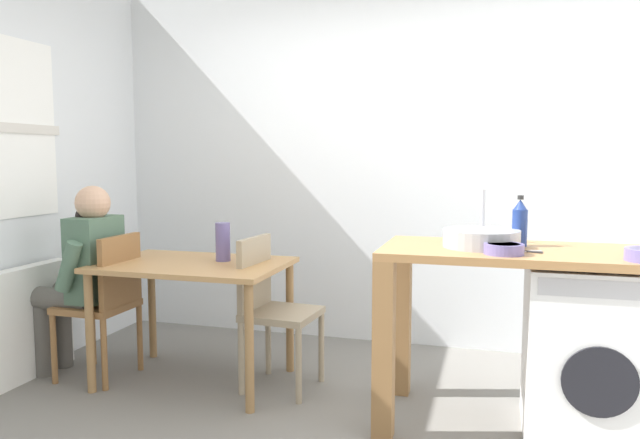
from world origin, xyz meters
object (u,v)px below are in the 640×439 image
Objects in this scene: chair_opposite at (271,303)px; vase at (223,242)px; washing_machine at (590,351)px; bottle_tall_green at (520,223)px; chair_person_seat at (107,298)px; seated_person at (84,270)px; mixing_bowl at (504,248)px; dining_table at (194,278)px.

chair_opposite is 0.48m from vase.
bottle_tall_green reaches higher than washing_machine.
seated_person is (-0.16, 0.00, 0.16)m from chair_person_seat.
seated_person is at bearing 90.00° from chair_person_seat.
washing_machine is 0.69m from mixing_bowl.
vase is at bearing -72.93° from chair_person_seat.
washing_machine is at bearing 25.32° from mixing_bowl.
chair_person_seat is 0.75× the size of seated_person.
seated_person is 5.10× the size of vase.
chair_opposite is at bearing -7.73° from vase.
vase reaches higher than dining_table.
seated_person reaches higher than mixing_bowl.
dining_table is 1.84m from mixing_bowl.
chair_opposite is 0.75× the size of seated_person.
chair_opposite is 3.82× the size of vase.
bottle_tall_green reaches higher than chair_person_seat.
dining_table is 0.71m from seated_person.
mixing_bowl is (-0.42, -0.20, 0.52)m from washing_machine.
washing_machine is at bearing 88.46° from chair_opposite.
vase reaches higher than chair_person_seat.
bottle_tall_green is at bearing -4.09° from vase.
vase is at bearing 175.91° from bottle_tall_green.
dining_table is at bearing -81.12° from seated_person.
bottle_tall_green reaches higher than mixing_bowl.
dining_table is 2.22m from washing_machine.
chair_opposite is 1.49m from bottle_tall_green.
seated_person is at bearing 179.46° from washing_machine.
washing_machine reaches higher than dining_table.
mixing_bowl reaches higher than dining_table.
chair_person_seat is 2.38m from mixing_bowl.
vase is at bearing 173.72° from washing_machine.
chair_person_seat is at bearing 174.55° from mixing_bowl.
mixing_bowl is (-0.08, -0.30, -0.09)m from bottle_tall_green.
bottle_tall_green reaches higher than dining_table.
vase reaches higher than washing_machine.
bottle_tall_green is 0.32m from mixing_bowl.
washing_machine is 3.65× the size of vase.
chair_opposite is 1.20m from seated_person.
vase reaches higher than mixing_bowl.
chair_person_seat is at bearing -178.13° from bottle_tall_green.
washing_machine is (2.91, -0.03, -0.24)m from seated_person.
chair_opposite is 1.74m from washing_machine.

